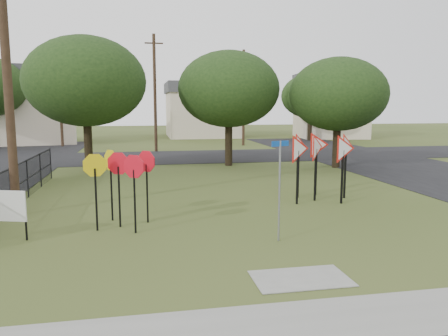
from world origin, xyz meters
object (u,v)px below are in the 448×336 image
at_px(yield_sign_cluster, 320,150).
at_px(stop_sign_cluster, 121,171).
at_px(street_name_sign, 280,184).
at_px(info_board, 6,208).

bearing_deg(yield_sign_cluster, stop_sign_cluster, -161.49).
distance_m(street_name_sign, info_board, 7.24).
bearing_deg(street_name_sign, info_board, 169.38).
height_order(stop_sign_cluster, yield_sign_cluster, yield_sign_cluster).
distance_m(stop_sign_cluster, info_board, 3.17).
distance_m(street_name_sign, yield_sign_cluster, 5.61).
relative_size(stop_sign_cluster, yield_sign_cluster, 0.72).
xyz_separation_m(street_name_sign, stop_sign_cluster, (-4.14, 2.23, 0.13)).
distance_m(stop_sign_cluster, yield_sign_cluster, 7.65).
relative_size(street_name_sign, stop_sign_cluster, 1.19).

